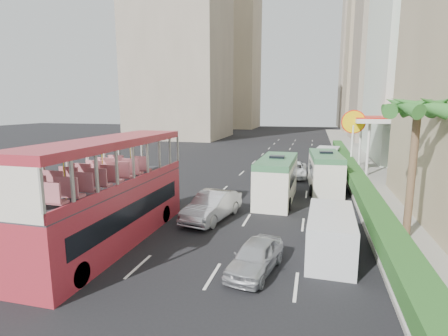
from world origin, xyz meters
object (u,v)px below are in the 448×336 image
(car_silver_lane_b, at_px, (255,271))
(panel_van_near, at_px, (330,234))
(panel_van_far, at_px, (327,159))
(minibus_near, at_px, (277,179))
(van_asset, at_px, (293,177))
(minibus_far, at_px, (325,172))
(palm_tree, at_px, (412,173))
(shell_station, at_px, (385,145))
(car_silver_lane_a, at_px, (212,219))
(double_decker_bus, at_px, (110,192))

(car_silver_lane_b, distance_m, panel_van_near, 3.91)
(panel_van_far, bearing_deg, minibus_near, -97.73)
(car_silver_lane_b, bearing_deg, van_asset, 100.06)
(car_silver_lane_b, bearing_deg, minibus_far, 89.82)
(van_asset, distance_m, panel_van_near, 17.40)
(minibus_far, bearing_deg, panel_van_far, 83.49)
(minibus_near, height_order, palm_tree, palm_tree)
(van_asset, distance_m, palm_tree, 16.06)
(minibus_near, height_order, shell_station, shell_station)
(minibus_near, height_order, panel_van_far, minibus_near)
(shell_station, bearing_deg, van_asset, -151.51)
(minibus_far, bearing_deg, palm_tree, -73.90)
(car_silver_lane_b, bearing_deg, car_silver_lane_a, 132.10)
(car_silver_lane_b, xyz_separation_m, minibus_far, (2.97, 15.13, 1.45))
(double_decker_bus, relative_size, panel_van_near, 2.29)
(car_silver_lane_a, relative_size, car_silver_lane_b, 1.31)
(panel_van_near, xyz_separation_m, panel_van_far, (0.42, 22.27, 0.13))
(double_decker_bus, relative_size, minibus_far, 1.68)
(van_asset, distance_m, panel_van_far, 6.05)
(double_decker_bus, xyz_separation_m, car_silver_lane_b, (7.15, -1.20, -2.53))
(car_silver_lane_a, height_order, palm_tree, palm_tree)
(car_silver_lane_a, xyz_separation_m, shell_station, (12.38, 18.36, 2.75))
(van_asset, xyz_separation_m, shell_station, (8.55, 4.64, 2.75))
(car_silver_lane_a, height_order, van_asset, car_silver_lane_a)
(double_decker_bus, bearing_deg, minibus_near, 55.26)
(car_silver_lane_b, relative_size, palm_tree, 0.58)
(double_decker_bus, bearing_deg, van_asset, 67.91)
(car_silver_lane_a, distance_m, van_asset, 14.25)
(van_asset, distance_m, minibus_far, 5.37)
(shell_station, bearing_deg, panel_van_far, 175.17)
(shell_station, bearing_deg, car_silver_lane_b, -110.09)
(minibus_far, distance_m, panel_van_far, 9.55)
(car_silver_lane_a, distance_m, car_silver_lane_b, 6.82)
(van_asset, height_order, minibus_near, minibus_near)
(double_decker_bus, relative_size, shell_station, 1.38)
(double_decker_bus, relative_size, car_silver_lane_b, 2.94)
(minibus_near, relative_size, minibus_far, 1.04)
(car_silver_lane_a, relative_size, minibus_far, 0.75)
(double_decker_bus, xyz_separation_m, minibus_near, (6.78, 9.78, -1.03))
(car_silver_lane_a, xyz_separation_m, minibus_near, (3.16, 5.14, 1.50))
(panel_van_near, bearing_deg, palm_tree, 38.65)
(panel_van_far, bearing_deg, shell_station, 2.69)
(palm_tree, bearing_deg, car_silver_lane_a, 176.41)
(double_decker_bus, xyz_separation_m, van_asset, (7.45, 18.36, -2.53))
(double_decker_bus, relative_size, car_silver_lane_a, 2.24)
(van_asset, height_order, minibus_far, minibus_far)
(minibus_far, bearing_deg, car_silver_lane_b, -105.32)
(van_asset, bearing_deg, minibus_far, -60.71)
(minibus_far, relative_size, shell_station, 0.82)
(double_decker_bus, distance_m, panel_van_near, 10.28)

